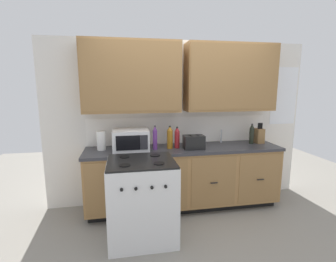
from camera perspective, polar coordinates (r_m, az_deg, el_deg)
ground_plane at (r=3.57m, az=4.82°, el=-19.21°), size 8.00×8.00×0.00m
wall_unit at (r=3.60m, az=3.17°, el=8.36°), size 3.92×0.40×2.41m
counter_run at (r=3.64m, az=3.72°, el=-10.55°), size 2.75×0.64×0.90m
stove_range at (r=2.96m, az=-6.06°, el=-15.47°), size 0.76×0.68×0.95m
microwave at (r=3.37m, az=-8.59°, el=-2.04°), size 0.48×0.37×0.28m
toaster at (r=3.42m, az=5.97°, el=-2.58°), size 0.28×0.18×0.19m
knife_block at (r=4.01m, az=20.30°, el=-0.97°), size 0.11×0.14×0.31m
sink_faucet at (r=3.88m, az=12.18°, el=-1.15°), size 0.02×0.02×0.20m
paper_towel_roll at (r=3.46m, az=-15.17°, el=-2.14°), size 0.12×0.12×0.26m
bottle_red at (r=3.44m, az=2.11°, el=-1.56°), size 0.07×0.07×0.30m
bottle_violet at (r=3.36m, az=-3.02°, el=-1.60°), size 0.06×0.06×0.33m
bottle_dark at (r=3.91m, az=18.76°, el=-0.68°), size 0.07×0.07×0.30m
bottle_amber at (r=3.42m, az=0.43°, el=-1.50°), size 0.08×0.08×0.32m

